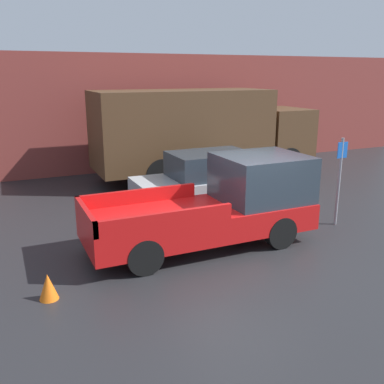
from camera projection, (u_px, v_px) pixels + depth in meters
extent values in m
plane|color=#232326|center=(242.00, 246.00, 9.73)|extent=(60.00, 60.00, 0.00)
cube|color=brown|center=(129.00, 113.00, 16.82)|extent=(28.00, 0.15, 4.54)
cube|color=red|center=(200.00, 220.00, 9.58)|extent=(5.13, 1.91, 0.58)
cube|color=#28333D|center=(261.00, 177.00, 9.99)|extent=(1.95, 1.80, 1.06)
cube|color=red|center=(138.00, 196.00, 9.79)|extent=(2.82, 0.10, 0.32)
cube|color=red|center=(166.00, 220.00, 8.20)|extent=(2.82, 0.10, 0.32)
cube|color=red|center=(86.00, 216.00, 8.46)|extent=(0.10, 1.91, 0.32)
cylinder|color=black|center=(242.00, 211.00, 11.01)|extent=(0.73, 0.26, 0.73)
cylinder|color=black|center=(280.00, 232.00, 9.54)|extent=(0.73, 0.26, 0.73)
cylinder|color=black|center=(121.00, 229.00, 9.75)|extent=(0.73, 0.26, 0.73)
cylinder|color=black|center=(144.00, 256.00, 8.28)|extent=(0.73, 0.26, 0.73)
cube|color=#B7BABF|center=(206.00, 186.00, 12.72)|extent=(4.28, 1.85, 0.56)
cube|color=#28333D|center=(210.00, 164.00, 12.60)|extent=(2.36, 1.63, 0.72)
cylinder|color=black|center=(231.00, 183.00, 14.04)|extent=(0.65, 0.22, 0.65)
cylinder|color=black|center=(259.00, 195.00, 12.59)|extent=(0.65, 0.22, 0.65)
cylinder|color=black|center=(155.00, 191.00, 12.98)|extent=(0.65, 0.22, 0.65)
cylinder|color=black|center=(176.00, 206.00, 11.53)|extent=(0.65, 0.22, 0.65)
cube|color=#4C331E|center=(280.00, 133.00, 17.18)|extent=(1.84, 2.36, 1.94)
cube|color=#4C331E|center=(183.00, 129.00, 15.39)|extent=(6.34, 2.48, 2.71)
cylinder|color=black|center=(257.00, 152.00, 18.27)|extent=(1.07, 0.30, 1.07)
cylinder|color=black|center=(288.00, 161.00, 16.33)|extent=(1.07, 0.30, 1.07)
cylinder|color=black|center=(140.00, 162.00, 16.20)|extent=(1.07, 0.30, 1.07)
cylinder|color=black|center=(160.00, 174.00, 14.26)|extent=(1.07, 0.30, 1.07)
cylinder|color=gray|center=(339.00, 182.00, 10.82)|extent=(0.07, 0.07, 2.25)
cube|color=blue|center=(342.00, 150.00, 10.58)|extent=(0.30, 0.02, 0.40)
cone|color=orange|center=(48.00, 287.00, 7.37)|extent=(0.33, 0.33, 0.47)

